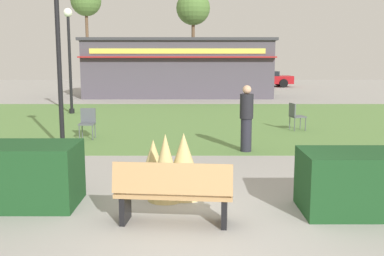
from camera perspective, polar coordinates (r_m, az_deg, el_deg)
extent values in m
plane|color=#999691|center=(6.62, 1.28, -12.62)|extent=(80.00, 80.00, 0.00)
cube|color=#5B8442|center=(17.23, 0.58, 0.88)|extent=(36.00, 12.00, 0.01)
cube|color=tan|center=(6.78, -2.04, -8.06)|extent=(1.74, 0.64, 0.06)
cube|color=tan|center=(6.50, -2.32, -6.27)|extent=(1.70, 0.29, 0.44)
cube|color=black|center=(6.98, -8.06, -9.58)|extent=(0.12, 0.45, 0.45)
cube|color=black|center=(6.80, 4.17, -10.04)|extent=(0.12, 0.45, 0.45)
cube|color=tan|center=(6.90, -8.78, -6.82)|extent=(0.10, 0.44, 0.06)
cube|color=tan|center=(6.69, 4.90, -7.26)|extent=(0.10, 0.44, 0.06)
cube|color=#19421E|center=(7.72, 20.62, -6.29)|extent=(1.95, 1.10, 0.96)
cone|color=tan|center=(7.82, -3.13, -4.82)|extent=(0.61, 0.61, 1.14)
cone|color=tan|center=(8.00, -0.87, -4.59)|extent=(0.76, 0.76, 1.12)
cone|color=tan|center=(8.53, -4.62, -4.45)|extent=(0.60, 0.60, 0.92)
cylinder|color=black|center=(12.59, -15.47, -2.03)|extent=(0.22, 0.22, 0.20)
cylinder|color=black|center=(12.38, -15.84, 6.60)|extent=(0.12, 0.12, 3.99)
cylinder|color=black|center=(20.14, -14.42, 2.05)|extent=(0.22, 0.22, 0.20)
cylinder|color=black|center=(20.01, -14.64, 7.44)|extent=(0.12, 0.12, 3.99)
sphere|color=white|center=(20.08, -14.89, 13.59)|extent=(0.36, 0.36, 0.36)
cube|color=#47424C|center=(27.47, -1.52, 7.27)|extent=(10.69, 3.76, 3.23)
cube|color=#333338|center=(27.47, -1.54, 10.81)|extent=(10.99, 4.06, 0.16)
cube|color=maroon|center=(25.40, -1.66, 8.73)|extent=(10.79, 0.36, 0.08)
cube|color=#D8CC4C|center=(25.56, -1.66, 9.46)|extent=(9.62, 0.04, 0.28)
cube|color=#4C5156|center=(13.81, -12.65, 0.50)|extent=(0.45, 0.45, 0.04)
cube|color=#4C5156|center=(13.97, -12.51, 1.51)|extent=(0.44, 0.05, 0.44)
cylinder|color=#4C5156|center=(13.70, -13.56, -0.55)|extent=(0.03, 0.03, 0.45)
cylinder|color=#4C5156|center=(13.62, -12.00, -0.55)|extent=(0.03, 0.03, 0.45)
cylinder|color=#4C5156|center=(14.06, -13.22, -0.30)|extent=(0.03, 0.03, 0.45)
cylinder|color=#4C5156|center=(13.99, -11.70, -0.30)|extent=(0.03, 0.03, 0.45)
cube|color=#4C5156|center=(15.46, 13.07, 1.38)|extent=(0.53, 0.53, 0.04)
cube|color=#4C5156|center=(15.35, 12.42, 2.17)|extent=(0.13, 0.44, 0.44)
cylinder|color=#4C5156|center=(15.41, 13.98, 0.47)|extent=(0.03, 0.03, 0.45)
cylinder|color=#4C5156|center=(15.74, 13.37, 0.67)|extent=(0.03, 0.03, 0.45)
cylinder|color=#4C5156|center=(15.24, 12.70, 0.43)|extent=(0.03, 0.03, 0.45)
cylinder|color=#4C5156|center=(15.58, 12.11, 0.63)|extent=(0.03, 0.03, 0.45)
cylinder|color=#23232D|center=(11.84, 6.85, -0.86)|extent=(0.28, 0.28, 0.85)
cylinder|color=black|center=(11.73, 6.91, 2.68)|extent=(0.34, 0.34, 0.62)
sphere|color=tan|center=(11.69, 6.95, 4.72)|extent=(0.22, 0.22, 0.22)
cube|color=#B7BABF|center=(36.26, -7.47, 5.94)|extent=(4.21, 1.82, 0.60)
cube|color=black|center=(36.26, -7.72, 6.61)|extent=(2.32, 1.60, 0.44)
cylinder|color=black|center=(37.04, -5.27, 5.68)|extent=(0.64, 0.22, 0.64)
cylinder|color=black|center=(35.22, -5.54, 5.51)|extent=(0.64, 0.22, 0.64)
cylinder|color=black|center=(37.37, -9.27, 5.63)|extent=(0.64, 0.22, 0.64)
cylinder|color=black|center=(35.55, -9.74, 5.46)|extent=(0.64, 0.22, 0.64)
cube|color=black|center=(35.95, 1.25, 5.99)|extent=(4.37, 2.23, 0.60)
cube|color=black|center=(35.94, 1.01, 6.67)|extent=(2.46, 1.82, 0.44)
cylinder|color=black|center=(36.79, 3.40, 5.68)|extent=(0.66, 0.29, 0.64)
cylinder|color=black|center=(34.96, 3.26, 5.51)|extent=(0.66, 0.29, 0.64)
cylinder|color=black|center=(37.01, -0.65, 5.72)|extent=(0.66, 0.29, 0.64)
cylinder|color=black|center=(35.18, -1.00, 5.55)|extent=(0.66, 0.29, 0.64)
cube|color=maroon|center=(36.38, 9.07, 5.91)|extent=(4.25, 1.92, 0.60)
cube|color=black|center=(36.33, 8.85, 6.59)|extent=(2.36, 1.65, 0.44)
cylinder|color=black|center=(37.55, 10.77, 5.61)|extent=(0.65, 0.24, 0.64)
cylinder|color=black|center=(35.75, 11.39, 5.43)|extent=(0.65, 0.24, 0.64)
cylinder|color=black|center=(37.08, 6.81, 5.66)|extent=(0.65, 0.24, 0.64)
cylinder|color=black|center=(35.26, 7.25, 5.49)|extent=(0.65, 0.24, 0.64)
cylinder|color=brown|center=(44.96, -12.59, 9.68)|extent=(0.28, 0.28, 6.28)
sphere|color=#4C7233|center=(45.23, -12.78, 15.05)|extent=(2.80, 2.80, 2.80)
cylinder|color=brown|center=(39.31, 0.31, 9.22)|extent=(0.28, 0.28, 5.17)
sphere|color=#4C7233|center=(39.49, 0.31, 14.57)|extent=(2.80, 2.80, 2.80)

